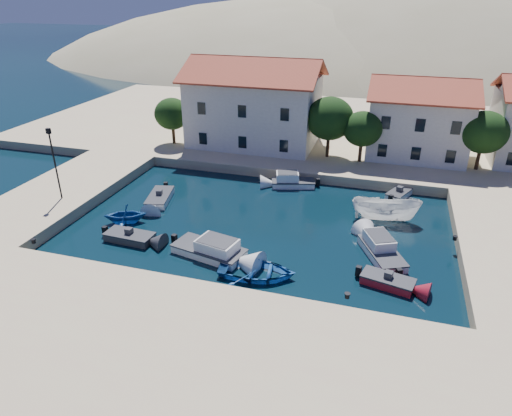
% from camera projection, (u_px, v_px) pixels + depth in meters
% --- Properties ---
extents(ground, '(400.00, 400.00, 0.00)m').
position_uv_depth(ground, '(216.00, 296.00, 28.77)').
color(ground, black).
rests_on(ground, ground).
extents(quay_south, '(52.00, 12.00, 1.00)m').
position_uv_depth(quay_south, '(174.00, 356.00, 23.38)').
color(quay_south, tan).
rests_on(quay_south, ground).
extents(quay_west, '(8.00, 20.00, 1.00)m').
position_uv_depth(quay_west, '(63.00, 192.00, 42.10)').
color(quay_west, tan).
rests_on(quay_west, ground).
extents(quay_north, '(80.00, 36.00, 1.00)m').
position_uv_depth(quay_north, '(334.00, 129.00, 60.78)').
color(quay_north, tan).
rests_on(quay_north, ground).
extents(hills, '(254.00, 176.00, 99.00)m').
position_uv_depth(hills, '(428.00, 135.00, 140.15)').
color(hills, '#978D66').
rests_on(hills, ground).
extents(building_left, '(14.70, 9.45, 9.70)m').
position_uv_depth(building_left, '(254.00, 101.00, 51.87)').
color(building_left, beige).
rests_on(building_left, quay_north).
extents(building_mid, '(10.50, 8.40, 8.30)m').
position_uv_depth(building_mid, '(419.00, 116.00, 48.37)').
color(building_mid, beige).
rests_on(building_mid, quay_north).
extents(trees, '(37.30, 5.30, 6.45)m').
position_uv_depth(trees, '(344.00, 123.00, 47.43)').
color(trees, '#382314').
rests_on(trees, quay_north).
extents(lamppost, '(0.35, 0.25, 6.22)m').
position_uv_depth(lamppost, '(54.00, 157.00, 38.13)').
color(lamppost, black).
rests_on(lamppost, quay_west).
extents(bollards, '(29.36, 9.56, 0.30)m').
position_uv_depth(bollards, '(275.00, 256.00, 30.87)').
color(bollards, black).
rests_on(bollards, ground).
extents(motorboat_grey_sw, '(3.85, 1.85, 1.25)m').
position_uv_depth(motorboat_grey_sw, '(130.00, 237.00, 34.96)').
color(motorboat_grey_sw, '#333438').
rests_on(motorboat_grey_sw, ground).
extents(cabin_cruiser_south, '(5.73, 3.38, 1.60)m').
position_uv_depth(cabin_cruiser_south, '(209.00, 249.00, 33.00)').
color(cabin_cruiser_south, white).
rests_on(cabin_cruiser_south, ground).
extents(rowboat_south, '(5.67, 4.39, 1.08)m').
position_uv_depth(rowboat_south, '(257.00, 276.00, 30.74)').
color(rowboat_south, '#1B5199').
rests_on(rowboat_south, ground).
extents(motorboat_red_se, '(3.63, 2.24, 1.25)m').
position_uv_depth(motorboat_red_se, '(388.00, 281.00, 29.67)').
color(motorboat_red_se, maroon).
rests_on(motorboat_red_se, ground).
extents(cabin_cruiser_east, '(3.85, 5.20, 1.60)m').
position_uv_depth(cabin_cruiser_east, '(382.00, 251.00, 32.73)').
color(cabin_cruiser_east, white).
rests_on(cabin_cruiser_east, ground).
extents(boat_east, '(5.77, 2.63, 2.16)m').
position_uv_depth(boat_east, '(384.00, 220.00, 38.15)').
color(boat_east, white).
rests_on(boat_east, ground).
extents(motorboat_white_ne, '(2.53, 3.36, 1.25)m').
position_uv_depth(motorboat_white_ne, '(399.00, 194.00, 42.22)').
color(motorboat_white_ne, white).
rests_on(motorboat_white_ne, ground).
extents(rowboat_west, '(4.26, 4.03, 1.77)m').
position_uv_depth(rowboat_west, '(126.00, 222.00, 37.80)').
color(rowboat_west, '#1B5199').
rests_on(rowboat_west, ground).
extents(motorboat_white_west, '(2.75, 4.45, 1.25)m').
position_uv_depth(motorboat_white_west, '(160.00, 198.00, 41.50)').
color(motorboat_white_west, white).
rests_on(motorboat_white_west, ground).
extents(cabin_cruiser_north, '(4.46, 2.82, 1.60)m').
position_uv_depth(cabin_cruiser_north, '(293.00, 182.00, 44.46)').
color(cabin_cruiser_north, white).
rests_on(cabin_cruiser_north, ground).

